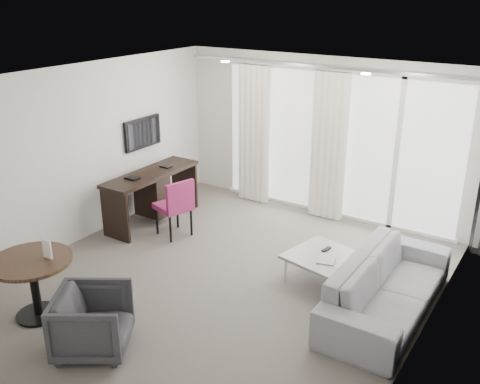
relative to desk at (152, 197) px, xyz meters
The scene contains 26 objects.
floor 2.37m from the desk, 29.14° to the right, with size 5.00×6.00×0.00m, color #655F56.
ceiling 3.19m from the desk, 29.14° to the right, with size 5.00×6.00×0.00m, color white.
wall_left 1.51m from the desk, 112.22° to the right, with size 0.00×6.00×2.60m, color silver.
wall_right 4.76m from the desk, 14.05° to the right, with size 0.00×6.00×2.60m, color silver.
window_panel 3.08m from the desk, 38.37° to the left, with size 4.00×0.02×2.38m, color white, non-canonical shape.
window_frame 3.07m from the desk, 38.15° to the left, with size 4.10×0.06×2.44m, color white, non-canonical shape.
curtain_left 2.06m from the desk, 62.26° to the left, with size 0.60×0.20×2.38m, color white, non-canonical shape.
curtain_right 2.95m from the desk, 36.39° to the left, with size 0.60×0.20×2.38m, color white, non-canonical shape.
curtain_track 3.34m from the desk, 39.61° to the left, with size 4.80×0.04×0.04m, color #B2B2B7, non-canonical shape.
downlight_a 2.50m from the desk, 22.25° to the left, with size 0.12×0.12×0.02m, color #FFE0B2.
downlight_b 3.93m from the desk, ahead, with size 0.12×0.12×0.02m, color #FFE0B2.
desk is the anchor object (origin of this frame).
tv 1.07m from the desk, 143.05° to the left, with size 0.05×0.80×0.50m, color black, non-canonical shape.
desk_chair 0.67m from the desk, 19.92° to the right, with size 0.50×0.47×0.93m, color #8F2256, non-canonical shape.
round_table 2.87m from the desk, 76.09° to the right, with size 0.92×0.92×0.74m, color #3A2517, non-canonical shape.
menu_card 2.80m from the desk, 72.59° to the right, with size 0.12×0.02×0.23m, color white, non-canonical shape.
tub_armchair 3.34m from the desk, 58.99° to the right, with size 0.73×0.75×0.68m, color #2F2F33.
coffee_table 3.16m from the desk, ahead, with size 0.84×0.84×0.38m, color gray, non-canonical shape.
remote 3.11m from the desk, ahead, with size 0.05×0.17×0.02m, color black, non-canonical shape.
magazine 3.25m from the desk, ahead, with size 0.22×0.29×0.02m, color gray, non-canonical shape.
sofa 4.10m from the desk, ahead, with size 2.31×0.90×0.68m, color gray.
terrace_slab 4.12m from the desk, 55.23° to the left, with size 5.60×3.00×0.12m, color #4D4D50.
rattan_chair_a 4.12m from the desk, 44.17° to the left, with size 0.57×0.57×0.84m, color brown, non-canonical shape.
rattan_chair_b 4.78m from the desk, 39.27° to the left, with size 0.51×0.51×0.74m, color brown, non-canonical shape.
rattan_table 4.63m from the desk, 44.38° to the left, with size 0.53×0.53×0.53m, color brown, non-canonical shape.
balustrade 5.35m from the desk, 64.12° to the left, with size 5.50×0.06×1.05m, color #B2B2B7, non-canonical shape.
Camera 1 is at (3.52, -4.83, 3.59)m, focal length 40.00 mm.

